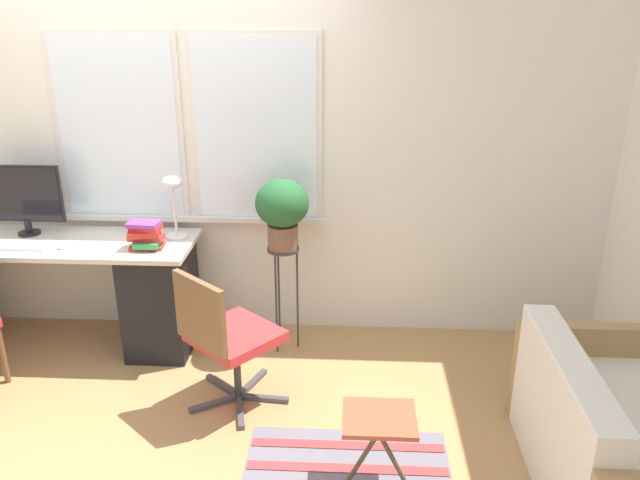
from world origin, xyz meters
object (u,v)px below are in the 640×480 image
object	(u,v)px
couch_loveseat	(614,446)
potted_plant	(282,208)
book_stack	(146,235)
desk_lamp	(173,190)
mouse	(60,247)
office_chair_swivel	(226,336)
monitor	(23,197)
folding_stool	(379,424)
keyboard	(16,246)
plant_stand	(284,266)

from	to	relation	value
couch_loveseat	potted_plant	xyz separation A→B (m)	(-1.71, 1.28, 0.74)
book_stack	desk_lamp	bearing A→B (deg)	56.09
potted_plant	mouse	bearing A→B (deg)	-172.71
mouse	desk_lamp	bearing A→B (deg)	20.26
desk_lamp	office_chair_swivel	distance (m)	1.08
monitor	mouse	size ratio (longest dim) A/B	9.33
book_stack	folding_stool	world-z (taller)	book_stack
office_chair_swivel	keyboard	bearing A→B (deg)	20.99
monitor	keyboard	xyz separation A→B (m)	(0.03, -0.23, -0.25)
monitor	couch_loveseat	xyz separation A→B (m)	(3.44, -1.35, -0.76)
keyboard	couch_loveseat	world-z (taller)	keyboard
couch_loveseat	folding_stool	distance (m)	1.12
plant_stand	book_stack	bearing A→B (deg)	-171.18
plant_stand	folding_stool	xyz separation A→B (m)	(0.59, -1.31, -0.24)
monitor	office_chair_swivel	distance (m)	1.75
desk_lamp	plant_stand	xyz separation A→B (m)	(0.72, -0.07, -0.49)
office_chair_swivel	folding_stool	size ratio (longest dim) A/B	2.04
keyboard	couch_loveseat	bearing A→B (deg)	-18.19
keyboard	potted_plant	world-z (taller)	potted_plant
desk_lamp	book_stack	bearing A→B (deg)	-123.91
office_chair_swivel	couch_loveseat	size ratio (longest dim) A/B	0.68
office_chair_swivel	monitor	bearing A→B (deg)	13.65
monitor	folding_stool	size ratio (longest dim) A/B	1.24
couch_loveseat	potted_plant	distance (m)	2.26
couch_loveseat	potted_plant	bearing A→B (deg)	53.21
plant_stand	folding_stool	size ratio (longest dim) A/B	1.74
mouse	desk_lamp	xyz separation A→B (m)	(0.68, 0.25, 0.31)
folding_stool	office_chair_swivel	bearing A→B (deg)	143.32
mouse	book_stack	xyz separation A→B (m)	(0.54, 0.05, 0.07)
monitor	plant_stand	bearing A→B (deg)	-2.51
keyboard	book_stack	size ratio (longest dim) A/B	1.83
mouse	potted_plant	size ratio (longest dim) A/B	0.12
keyboard	mouse	xyz separation A→B (m)	(0.30, -0.02, 0.01)
office_chair_swivel	couch_loveseat	world-z (taller)	office_chair_swivel
desk_lamp	monitor	bearing A→B (deg)	179.80
book_stack	couch_loveseat	xyz separation A→B (m)	(2.57, -1.15, -0.59)
potted_plant	book_stack	bearing A→B (deg)	-171.18
desk_lamp	mouse	bearing A→B (deg)	-159.74
plant_stand	potted_plant	world-z (taller)	potted_plant
couch_loveseat	plant_stand	world-z (taller)	plant_stand
book_stack	office_chair_swivel	distance (m)	0.90
couch_loveseat	mouse	bearing A→B (deg)	70.53
monitor	plant_stand	distance (m)	1.78
monitor	folding_stool	xyz separation A→B (m)	(2.32, -1.39, -0.66)
desk_lamp	potted_plant	size ratio (longest dim) A/B	0.93
mouse	office_chair_swivel	size ratio (longest dim) A/B	0.07
mouse	potted_plant	xyz separation A→B (m)	(1.40, 0.18, 0.23)
desk_lamp	plant_stand	bearing A→B (deg)	-5.74
book_stack	mouse	bearing A→B (deg)	-175.13
mouse	monitor	bearing A→B (deg)	142.15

